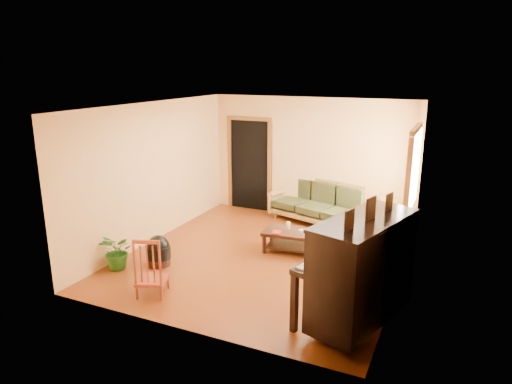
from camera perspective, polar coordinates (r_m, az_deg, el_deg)
The scene contains 16 objects.
floor at distance 8.02m, azimuth 1.05°, elevation -8.15°, with size 5.00×5.00×0.00m, color #59250B.
doorway at distance 10.44m, azimuth -0.81°, elevation 3.34°, with size 1.08×0.16×2.05m, color black.
window at distance 8.26m, azimuth 19.07°, elevation 2.64°, with size 0.12×1.36×1.46m, color white.
sofa at distance 9.64m, azimuth 7.57°, elevation -1.40°, with size 2.06×0.86×0.88m, color olive.
coffee_table at distance 8.20m, azimuth 4.74°, elevation -6.18°, with size 1.07×0.58×0.39m, color black.
armchair at distance 7.93m, azimuth 14.87°, elevation -5.84°, with size 0.76×0.80×0.80m, color olive.
piano at distance 5.93m, azimuth 13.14°, elevation -9.80°, with size 0.95×1.62×1.43m, color black.
footstool at distance 7.83m, azimuth -12.05°, elevation -7.60°, with size 0.40×0.40×0.38m, color black.
red_chair at distance 6.79m, azimuth -12.93°, elevation -8.92°, with size 0.42×0.46×0.90m, color maroon.
leaning_frame at distance 9.67m, azimuth 16.59°, elevation -2.53°, with size 0.50×0.11×0.67m, color gold.
ceramic_crock at distance 9.63m, azimuth 17.28°, elevation -4.05°, with size 0.18×0.18×0.22m, color #2E508B.
potted_plant at distance 7.80m, azimuth -16.86°, elevation -7.14°, with size 0.54×0.47×0.60m, color #215C1A.
book at distance 8.05m, azimuth 2.09°, elevation -5.00°, with size 0.15×0.21×0.02m, color maroon.
candle at distance 8.23m, azimuth 4.05°, elevation -4.17°, with size 0.07×0.07×0.13m, color silver.
glass_jar at distance 8.05m, azimuth 5.68°, elevation -4.92°, with size 0.09×0.09×0.06m, color silver.
remote at distance 8.07m, azimuth 7.62°, elevation -5.08°, with size 0.17×0.04×0.02m, color black.
Camera 1 is at (2.91, -6.75, 3.20)m, focal length 32.00 mm.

